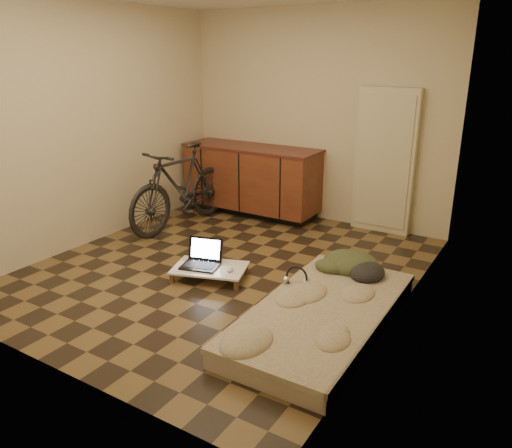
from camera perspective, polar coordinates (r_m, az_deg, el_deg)
The scene contains 10 objects.
room_shell at distance 4.69m, azimuth -3.89°, elevation 9.58°, with size 3.50×4.00×2.60m.
cabinets at distance 6.66m, azimuth -0.50°, elevation 5.12°, with size 1.84×0.62×0.91m.
appliance_panel at distance 6.09m, azimuth 14.50°, elevation 6.89°, with size 0.70×0.10×1.70m, color beige.
bicycle at distance 6.17m, azimuth -8.63°, elevation 4.68°, with size 0.51×1.73×1.12m, color black.
futon at distance 4.06m, azimuth 7.59°, elevation -10.36°, with size 0.95×1.95×0.17m.
clothing_pile at distance 4.66m, azimuth 11.21°, elevation -3.89°, with size 0.56×0.47×0.22m, color #384226, non-canonical shape.
headphones at distance 4.33m, azimuth 4.66°, elevation -6.00°, with size 0.22×0.20×0.15m, color black, non-canonical shape.
lap_desk at distance 4.83m, azimuth -5.30°, elevation -5.07°, with size 0.79×0.64×0.11m.
laptop at distance 4.87m, azimuth -6.18°, elevation -4.09°, with size 0.42×0.39×0.24m.
mouse at distance 4.72m, azimuth -2.96°, elevation -5.22°, with size 0.06×0.10×0.03m, color silver.
Camera 1 is at (2.69, -3.76, 2.06)m, focal length 35.00 mm.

